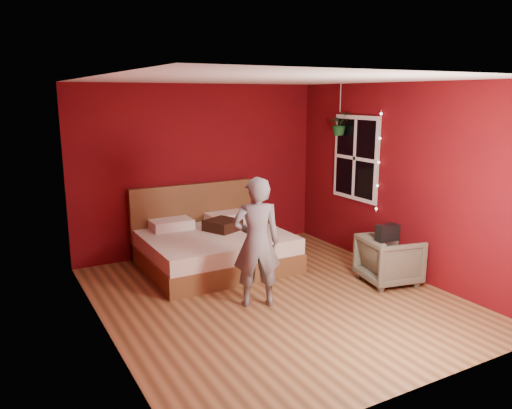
# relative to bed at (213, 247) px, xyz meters

# --- Properties ---
(floor) EXTENTS (4.50, 4.50, 0.00)m
(floor) POSITION_rel_bed_xyz_m (0.16, -1.45, -0.28)
(floor) COLOR olive
(floor) RESTS_ON ground
(room_walls) EXTENTS (4.04, 4.54, 2.62)m
(room_walls) POSITION_rel_bed_xyz_m (0.16, -1.45, 1.39)
(room_walls) COLOR #620A0C
(room_walls) RESTS_ON ground
(window) EXTENTS (0.05, 0.97, 1.27)m
(window) POSITION_rel_bed_xyz_m (2.13, -0.55, 1.22)
(window) COLOR white
(window) RESTS_ON room_walls
(fairy_lights) EXTENTS (0.04, 0.04, 1.45)m
(fairy_lights) POSITION_rel_bed_xyz_m (2.10, -1.07, 1.22)
(fairy_lights) COLOR silver
(fairy_lights) RESTS_ON room_walls
(bed) EXTENTS (1.99, 1.69, 1.09)m
(bed) POSITION_rel_bed_xyz_m (0.00, 0.00, 0.00)
(bed) COLOR brown
(bed) RESTS_ON ground
(person) EXTENTS (0.66, 0.55, 1.54)m
(person) POSITION_rel_bed_xyz_m (-0.13, -1.53, 0.48)
(person) COLOR slate
(person) RESTS_ON ground
(armchair) EXTENTS (0.82, 0.80, 0.64)m
(armchair) POSITION_rel_bed_xyz_m (1.74, -1.75, 0.03)
(armchair) COLOR #555543
(armchair) RESTS_ON ground
(handbag) EXTENTS (0.30, 0.17, 0.20)m
(handbag) POSITION_rel_bed_xyz_m (1.57, -1.87, 0.45)
(handbag) COLOR black
(handbag) RESTS_ON armchair
(throw_pillow) EXTENTS (0.57, 0.57, 0.15)m
(throw_pillow) POSITION_rel_bed_xyz_m (0.18, 0.04, 0.29)
(throw_pillow) COLOR black
(throw_pillow) RESTS_ON bed
(hanging_plant) EXTENTS (0.37, 0.33, 0.78)m
(hanging_plant) POSITION_rel_bed_xyz_m (2.04, -0.24, 1.71)
(hanging_plant) COLOR silver
(hanging_plant) RESTS_ON room_walls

